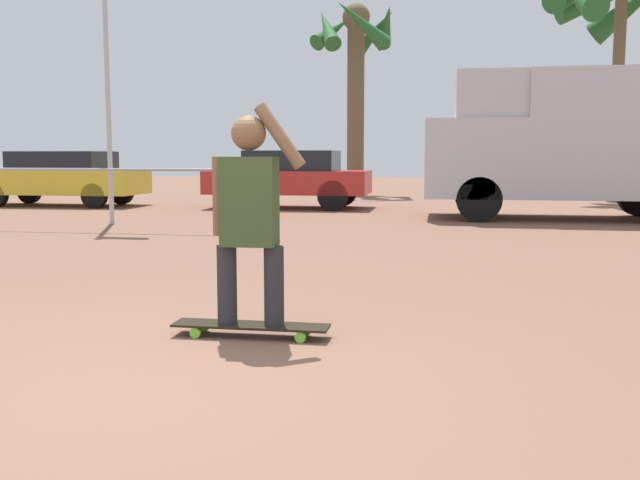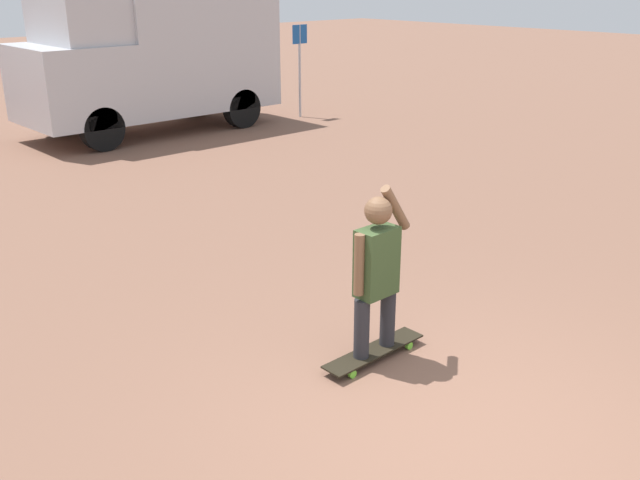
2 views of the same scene
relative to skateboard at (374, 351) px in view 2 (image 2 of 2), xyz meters
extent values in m
plane|color=brown|center=(-0.35, -1.19, -0.08)|extent=(80.00, 80.00, 0.00)
cube|color=black|center=(0.00, 0.00, 0.01)|extent=(1.12, 0.24, 0.02)
cylinder|color=#66C633|center=(-0.38, -0.10, -0.04)|extent=(0.08, 0.03, 0.08)
cylinder|color=#66C633|center=(-0.38, 0.10, -0.04)|extent=(0.08, 0.03, 0.08)
cylinder|color=#66C633|center=(0.38, -0.10, -0.04)|extent=(0.08, 0.03, 0.08)
cylinder|color=#66C633|center=(0.38, 0.10, -0.04)|extent=(0.08, 0.03, 0.08)
cylinder|color=#28282D|center=(-0.17, 0.00, 0.30)|extent=(0.14, 0.14, 0.56)
cylinder|color=#28282D|center=(0.17, 0.00, 0.30)|extent=(0.14, 0.14, 0.56)
cube|color=#384C28|center=(0.00, 0.00, 0.89)|extent=(0.38, 0.22, 0.62)
sphere|color=brown|center=(0.00, 0.00, 1.36)|extent=(0.24, 0.24, 0.24)
cylinder|color=brown|center=(-0.22, 0.00, 0.92)|extent=(0.09, 0.09, 0.55)
cylinder|color=brown|center=(0.22, 0.00, 1.33)|extent=(0.36, 0.09, 0.46)
cylinder|color=black|center=(2.05, 9.38, 0.36)|extent=(0.88, 0.28, 0.88)
cylinder|color=black|center=(2.05, 11.37, 0.36)|extent=(0.88, 0.28, 0.88)
cylinder|color=black|center=(5.51, 9.38, 0.36)|extent=(0.88, 0.28, 0.88)
cylinder|color=black|center=(5.51, 11.37, 0.36)|extent=(0.88, 0.28, 0.88)
cube|color=#BCBCC1|center=(1.97, 10.38, 1.15)|extent=(1.95, 2.27, 1.57)
cube|color=black|center=(1.58, 10.38, 1.46)|extent=(0.04, 1.93, 0.78)
cube|color=#BCBCC1|center=(4.76, 10.38, 1.61)|extent=(3.62, 2.27, 2.50)
cube|color=#BCBCC1|center=(2.26, 10.38, 2.40)|extent=(1.36, 2.09, 0.93)
cylinder|color=#B7B7BC|center=(7.36, 9.47, 1.02)|extent=(0.06, 0.06, 2.20)
cube|color=#19519E|center=(7.36, 9.45, 1.91)|extent=(0.44, 0.02, 0.44)
camera|label=1|loc=(1.31, -4.79, 1.20)|focal=40.00mm
camera|label=2|loc=(-4.25, -3.90, 3.23)|focal=40.00mm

